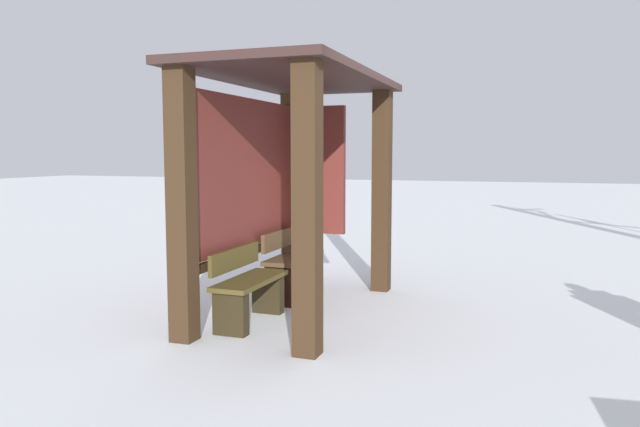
{
  "coord_description": "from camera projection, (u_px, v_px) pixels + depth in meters",
  "views": [
    {
      "loc": [
        -5.61,
        -2.22,
        1.6
      ],
      "look_at": [
        0.0,
        -0.24,
        1.01
      ],
      "focal_mm": 33.91,
      "sensor_mm": 36.0,
      "label": 1
    }
  ],
  "objects": [
    {
      "name": "bench_left_inside",
      "position": [
        248.0,
        290.0,
        5.71
      ],
      "size": [
        1.0,
        0.36,
        0.71
      ],
      "color": "#4B3F1B",
      "rests_on": "ground"
    },
    {
      "name": "bus_shelter",
      "position": [
        285.0,
        154.0,
        6.14
      ],
      "size": [
        2.81,
        1.5,
        2.39
      ],
      "color": "#372515",
      "rests_on": "ground"
    },
    {
      "name": "ground_plane",
      "position": [
        298.0,
        311.0,
        6.16
      ],
      "size": [
        60.0,
        60.0,
        0.0
      ],
      "primitive_type": "plane",
      "color": "white"
    },
    {
      "name": "bench_center_inside",
      "position": [
        292.0,
        267.0,
        6.73
      ],
      "size": [
        1.0,
        0.36,
        0.75
      ],
      "color": "brown",
      "rests_on": "ground"
    }
  ]
}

